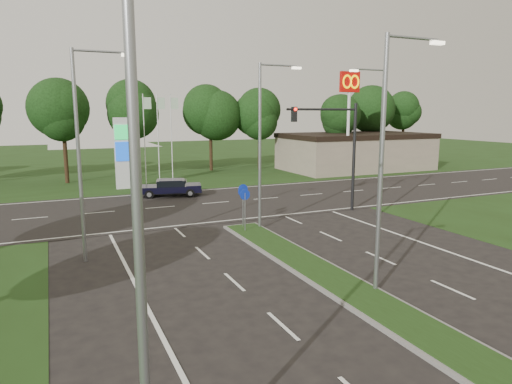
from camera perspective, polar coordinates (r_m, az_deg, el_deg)
name	(u,v)px	position (r m, az deg, el deg)	size (l,w,h in m)	color
verge_far	(131,162)	(62.54, -15.39, 3.68)	(160.00, 50.00, 0.02)	#1D3311
cross_road	(202,204)	(32.57, -6.72, -1.51)	(160.00, 12.00, 0.02)	black
median_kerb	(396,317)	(15.54, 17.08, -14.68)	(2.00, 26.00, 0.12)	slate
commercial_building	(356,152)	(53.10, 12.34, 4.92)	(16.00, 9.00, 4.00)	gray
streetlight_median_near	(387,152)	(16.40, 16.00, 4.87)	(2.53, 0.22, 9.00)	gray
streetlight_median_far	(263,137)	(24.86, 0.91, 6.84)	(2.53, 0.22, 9.00)	gray
streetlight_left_near	(151,207)	(6.72, -12.95, -1.79)	(2.53, 0.22, 9.00)	gray
streetlight_left_far	(83,145)	(20.55, -20.80, 5.55)	(2.53, 0.22, 9.00)	gray
streetlight_right_far	(379,135)	(29.05, 15.07, 6.95)	(2.53, 0.22, 9.00)	gray
traffic_signal	(338,140)	(29.70, 10.17, 6.36)	(5.10, 0.42, 7.00)	black
median_signs	(244,199)	(25.23, -1.56, -0.82)	(1.16, 1.76, 2.38)	gray
gas_pylon	(126,151)	(40.06, -15.97, 4.93)	(5.80, 1.26, 8.00)	silver
mcdonalds_sign	(349,96)	(47.33, 11.59, 11.62)	(2.20, 0.47, 10.40)	silver
treeline_far	(153,108)	(47.40, -12.72, 10.18)	(6.00, 6.00, 9.90)	black
navy_sedan	(170,187)	(35.89, -10.69, 0.59)	(5.10, 3.06, 1.31)	black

